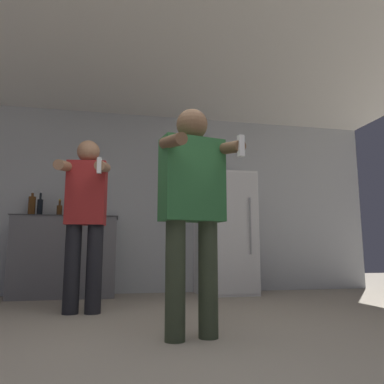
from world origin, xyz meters
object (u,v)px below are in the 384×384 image
object	(u,v)px
bottle_short_whiskey	(59,210)
person_woman_foreground	(193,200)
bottle_amber_bourbon	(32,206)
bottle_red_label	(91,207)
bottle_tall_gin	(40,207)
person_man_side	(85,214)
bottle_dark_rum	(75,207)
refrigerator	(225,233)

from	to	relation	value
bottle_short_whiskey	person_woman_foreground	xyz separation A→B (m)	(1.24, -2.62, -0.18)
bottle_amber_bourbon	person_woman_foreground	bearing A→B (deg)	-58.84
bottle_red_label	bottle_tall_gin	xyz separation A→B (m)	(-0.64, 0.00, -0.01)
bottle_tall_gin	person_man_side	size ratio (longest dim) A/B	0.20
bottle_dark_rum	person_man_side	world-z (taller)	person_man_side
person_man_side	bottle_tall_gin	bearing A→B (deg)	115.61
bottle_amber_bourbon	person_woman_foreground	distance (m)	3.07
bottle_dark_rum	bottle_red_label	xyz separation A→B (m)	(0.20, -0.00, 0.01)
bottle_short_whiskey	person_woman_foreground	distance (m)	2.90
bottle_red_label	bottle_tall_gin	bearing A→B (deg)	180.00
bottle_short_whiskey	bottle_dark_rum	distance (m)	0.20
bottle_red_label	bottle_dark_rum	bearing A→B (deg)	180.00
bottle_short_whiskey	bottle_tall_gin	bearing A→B (deg)	-180.00
bottle_dark_rum	bottle_tall_gin	world-z (taller)	bottle_dark_rum
person_woman_foreground	bottle_tall_gin	bearing A→B (deg)	119.54
bottle_short_whiskey	bottle_tall_gin	world-z (taller)	bottle_tall_gin
bottle_dark_rum	bottle_tall_gin	distance (m)	0.44
bottle_amber_bourbon	person_woman_foreground	xyz separation A→B (m)	(1.58, -2.62, -0.23)
person_man_side	refrigerator	bearing A→B (deg)	36.25
bottle_short_whiskey	person_man_side	bearing A→B (deg)	-72.77
bottle_dark_rum	bottle_red_label	size ratio (longest dim) A/B	0.95
bottle_short_whiskey	bottle_amber_bourbon	bearing A→B (deg)	180.00
bottle_tall_gin	bottle_amber_bourbon	xyz separation A→B (m)	(-0.10, 0.00, 0.01)
bottle_red_label	person_woman_foreground	size ratio (longest dim) A/B	0.23
refrigerator	bottle_red_label	bearing A→B (deg)	175.55
refrigerator	bottle_red_label	xyz separation A→B (m)	(-1.80, 0.14, 0.33)
refrigerator	bottle_tall_gin	size ratio (longest dim) A/B	4.91
bottle_tall_gin	person_man_side	xyz separation A→B (m)	(0.68, -1.43, -0.21)
bottle_red_label	person_woman_foreground	distance (m)	2.76
bottle_dark_rum	bottle_red_label	bearing A→B (deg)	-0.00
bottle_dark_rum	person_woman_foreground	bearing A→B (deg)	-68.30
bottle_tall_gin	bottle_amber_bourbon	bearing A→B (deg)	180.00
bottle_red_label	bottle_amber_bourbon	distance (m)	0.74
person_woman_foreground	bottle_red_label	bearing A→B (deg)	107.84
bottle_amber_bourbon	person_man_side	world-z (taller)	person_man_side
refrigerator	person_woman_foreground	distance (m)	2.66
bottle_red_label	person_man_side	distance (m)	1.45
bottle_tall_gin	bottle_dark_rum	bearing A→B (deg)	0.00
refrigerator	person_man_side	bearing A→B (deg)	-143.75
refrigerator	person_man_side	xyz separation A→B (m)	(-1.76, -1.29, 0.10)
bottle_tall_gin	person_woman_foreground	distance (m)	3.02
refrigerator	bottle_dark_rum	size ratio (longest dim) A/B	4.86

